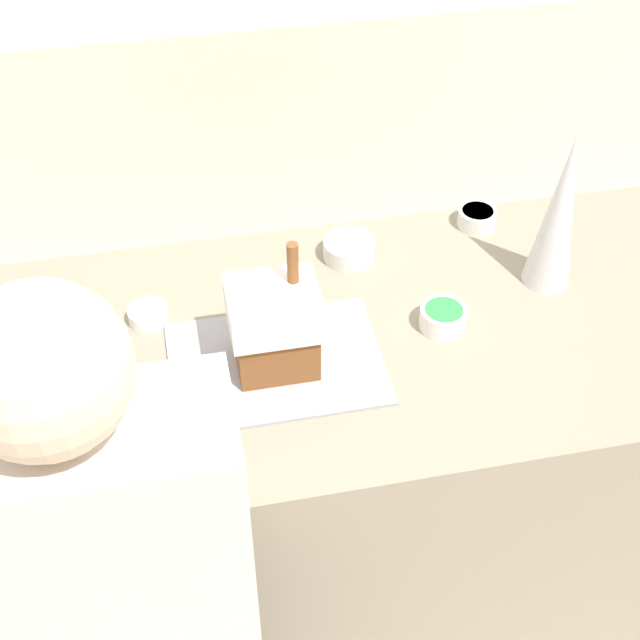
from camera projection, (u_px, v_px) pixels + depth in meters
name	position (u px, v px, depth m)	size (l,w,h in m)	color
ground_plane	(356.00, 559.00, 2.65)	(12.00, 12.00, 0.00)	beige
back_cabinet_block	(255.00, 107.00, 3.67)	(6.00, 0.60, 0.94)	beige
kitchen_island	(361.00, 462.00, 2.33)	(1.89, 0.83, 0.93)	gray
baking_tray	(276.00, 363.00, 1.94)	(0.46, 0.34, 0.01)	#9E9EA8
gingerbread_house	(275.00, 326.00, 1.86)	(0.19, 0.16, 0.30)	brown
decorative_tree	(560.00, 211.00, 2.01)	(0.11, 0.11, 0.41)	silver
candy_bowl_near_tray_right	(23.00, 358.00, 1.91)	(0.12, 0.12, 0.05)	white
candy_bowl_near_tray_left	(349.00, 248.00, 2.19)	(0.13, 0.13, 0.05)	silver
candy_bowl_far_left	(148.00, 314.00, 2.03)	(0.09, 0.09, 0.04)	white
candy_bowl_behind_tray	(443.00, 317.00, 2.01)	(0.11, 0.11, 0.05)	white
candy_bowl_far_right	(477.00, 217.00, 2.29)	(0.10, 0.10, 0.05)	silver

